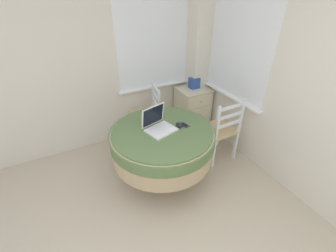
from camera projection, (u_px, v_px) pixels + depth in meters
corner_room_shell at (186, 74)px, 2.49m from camera, size 4.32×4.57×2.55m
round_dining_table at (162, 142)px, 2.58m from camera, size 1.19×1.19×0.75m
laptop at (158, 125)px, 2.49m from camera, size 0.37×0.35×0.26m
computer_mouse at (179, 125)px, 2.54m from camera, size 0.06×0.10×0.05m
cell_phone at (184, 125)px, 2.58m from camera, size 0.09×0.13×0.01m
dining_chair_near_back_window at (148, 115)px, 3.37m from camera, size 0.50×0.52×0.93m
dining_chair_near_right_window at (220, 130)px, 3.02m from camera, size 0.45×0.43×0.93m
corner_cabinet at (192, 108)px, 3.77m from camera, size 0.49×0.48×0.71m
storage_box at (194, 83)px, 3.56m from camera, size 0.15×0.13×0.17m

